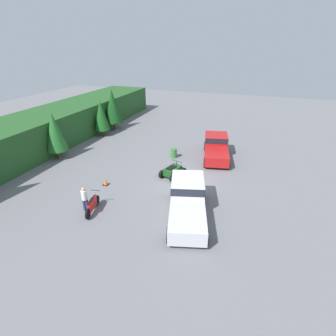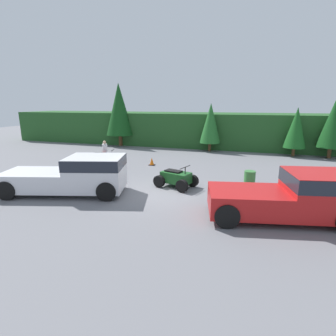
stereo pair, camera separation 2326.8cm
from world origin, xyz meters
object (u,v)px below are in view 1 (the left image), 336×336
(quad_atv, at_px, (173,171))
(rider_person, at_px, (85,198))
(steel_barrel, at_px, (174,153))
(dirt_bike, at_px, (92,205))
(pickup_truck_second, at_px, (188,199))
(pickup_truck_red, at_px, (216,147))
(traffic_cone, at_px, (106,182))

(quad_atv, relative_size, rider_person, 1.37)
(quad_atv, relative_size, steel_barrel, 2.68)
(dirt_bike, height_order, quad_atv, quad_atv)
(pickup_truck_second, bearing_deg, quad_atv, 13.67)
(steel_barrel, bearing_deg, pickup_truck_red, -66.42)
(rider_person, bearing_deg, pickup_truck_second, -85.29)
(pickup_truck_red, bearing_deg, rider_person, 140.12)
(pickup_truck_red, relative_size, rider_person, 3.25)
(quad_atv, height_order, traffic_cone, quad_atv)
(rider_person, bearing_deg, pickup_truck_red, -41.71)
(steel_barrel, bearing_deg, traffic_cone, 154.45)
(pickup_truck_red, distance_m, quad_atv, 5.93)
(pickup_truck_second, bearing_deg, rider_person, 92.72)
(dirt_bike, bearing_deg, quad_atv, -40.38)
(pickup_truck_red, bearing_deg, pickup_truck_second, 167.69)
(pickup_truck_red, height_order, traffic_cone, pickup_truck_red)
(dirt_bike, xyz_separation_m, steel_barrel, (10.06, -2.15, -0.03))
(pickup_truck_second, distance_m, rider_person, 6.52)
(dirt_bike, distance_m, quad_atv, 7.13)
(dirt_bike, height_order, rider_person, rider_person)
(steel_barrel, bearing_deg, dirt_bike, 167.91)
(traffic_cone, relative_size, steel_barrel, 0.62)
(pickup_truck_red, relative_size, dirt_bike, 2.54)
(pickup_truck_second, distance_m, traffic_cone, 6.99)
(dirt_bike, bearing_deg, pickup_truck_second, -84.13)
(pickup_truck_red, distance_m, traffic_cone, 10.87)
(rider_person, height_order, traffic_cone, rider_person)
(rider_person, bearing_deg, traffic_cone, -3.01)
(pickup_truck_red, relative_size, steel_barrel, 6.33)
(pickup_truck_red, xyz_separation_m, traffic_cone, (-8.36, 6.90, -0.74))
(pickup_truck_second, xyz_separation_m, dirt_bike, (-1.96, 5.74, -0.52))
(pickup_truck_red, relative_size, traffic_cone, 10.13)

